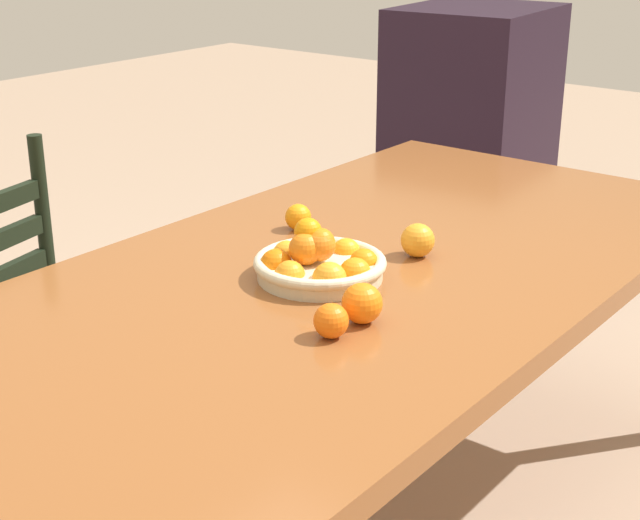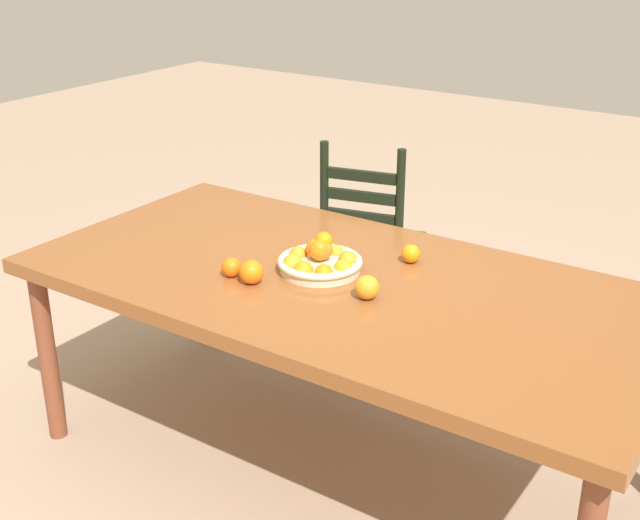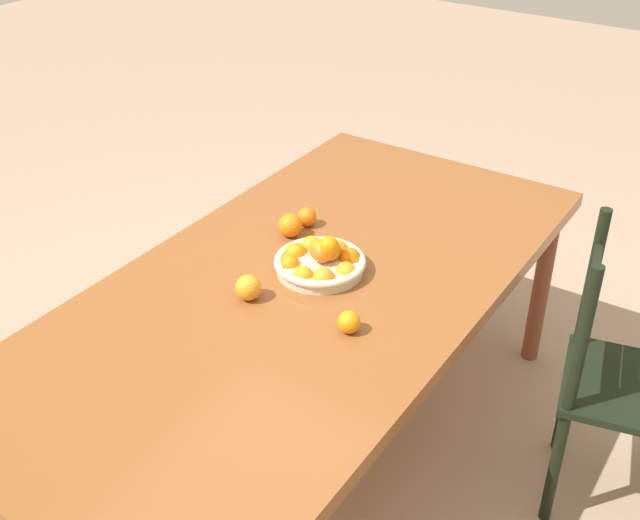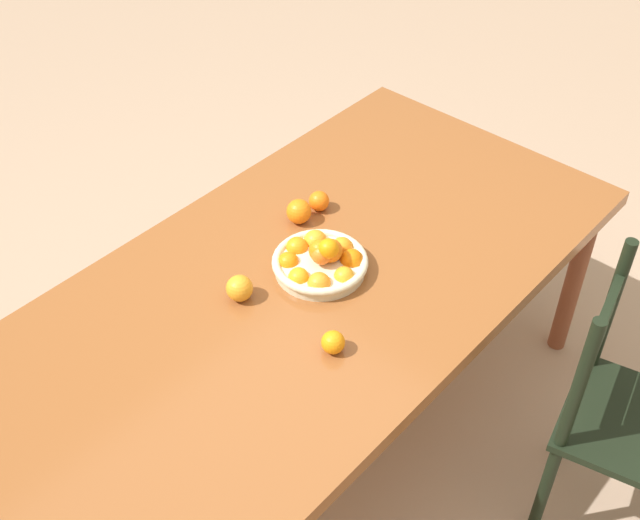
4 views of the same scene
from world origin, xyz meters
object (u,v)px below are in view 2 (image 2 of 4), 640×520
(orange_loose_3, at_px, (252,272))
(orange_loose_1, at_px, (411,254))
(chair_near_window, at_px, (369,246))
(orange_loose_0, at_px, (232,267))
(orange_loose_2, at_px, (367,287))
(fruit_bowl, at_px, (320,261))
(dining_table, at_px, (342,295))

(orange_loose_3, bearing_deg, orange_loose_1, 51.93)
(chair_near_window, xyz_separation_m, orange_loose_0, (0.10, -1.04, 0.30))
(chair_near_window, relative_size, orange_loose_2, 12.44)
(chair_near_window, distance_m, orange_loose_0, 1.09)
(fruit_bowl, relative_size, orange_loose_2, 3.69)
(orange_loose_3, bearing_deg, orange_loose_2, 16.68)
(dining_table, xyz_separation_m, orange_loose_0, (-0.30, -0.19, 0.09))
(dining_table, xyz_separation_m, orange_loose_2, (0.14, -0.08, 0.10))
(dining_table, xyz_separation_m, orange_loose_3, (-0.22, -0.19, 0.10))
(orange_loose_1, bearing_deg, fruit_bowl, -132.72)
(fruit_bowl, bearing_deg, chair_near_window, 110.16)
(dining_table, distance_m, orange_loose_3, 0.30)
(chair_near_window, bearing_deg, fruit_bowl, 97.46)
(orange_loose_0, distance_m, orange_loose_2, 0.46)
(fruit_bowl, height_order, orange_loose_0, fruit_bowl)
(orange_loose_2, bearing_deg, fruit_bowl, 158.78)
(orange_loose_1, relative_size, orange_loose_3, 0.81)
(orange_loose_2, distance_m, orange_loose_3, 0.38)
(fruit_bowl, bearing_deg, orange_loose_3, -121.85)
(dining_table, distance_m, fruit_bowl, 0.13)
(orange_loose_3, bearing_deg, chair_near_window, 100.13)
(orange_loose_0, distance_m, orange_loose_1, 0.60)
(dining_table, height_order, chair_near_window, chair_near_window)
(orange_loose_1, bearing_deg, dining_table, -116.92)
(orange_loose_0, bearing_deg, orange_loose_2, 12.81)
(chair_near_window, bearing_deg, orange_loose_1, 117.66)
(dining_table, distance_m, orange_loose_2, 0.19)
(chair_near_window, height_order, orange_loose_3, chair_near_window)
(dining_table, bearing_deg, orange_loose_3, -138.38)
(chair_near_window, relative_size, fruit_bowl, 3.37)
(dining_table, bearing_deg, orange_loose_0, -148.48)
(chair_near_window, height_order, fruit_bowl, chair_near_window)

